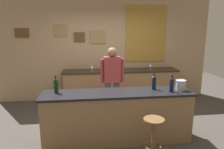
% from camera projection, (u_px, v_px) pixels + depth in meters
% --- Properties ---
extents(ground_plane, '(10.00, 10.00, 0.00)m').
position_uv_depth(ground_plane, '(114.00, 129.00, 4.31)').
color(ground_plane, '#423D38').
extents(back_wall, '(6.00, 0.09, 2.80)m').
position_uv_depth(back_wall, '(106.00, 50.00, 5.97)').
color(back_wall, tan).
rests_on(back_wall, ground_plane).
extents(bar_counter, '(2.67, 0.60, 0.92)m').
position_uv_depth(bar_counter, '(117.00, 116.00, 3.82)').
color(bar_counter, olive).
rests_on(bar_counter, ground_plane).
extents(side_counter, '(3.14, 0.56, 0.90)m').
position_uv_depth(side_counter, '(121.00, 86.00, 5.86)').
color(side_counter, olive).
rests_on(side_counter, ground_plane).
extents(bartender, '(0.52, 0.21, 1.62)m').
position_uv_depth(bartender, '(112.00, 78.00, 4.65)').
color(bartender, '#384766').
rests_on(bartender, ground_plane).
extents(bar_stool, '(0.32, 0.32, 0.68)m').
position_uv_depth(bar_stool, '(153.00, 132.00, 3.25)').
color(bar_stool, brown).
rests_on(bar_stool, ground_plane).
extents(wine_bottle_a, '(0.07, 0.07, 0.31)m').
position_uv_depth(wine_bottle_a, '(56.00, 85.00, 3.66)').
color(wine_bottle_a, black).
rests_on(wine_bottle_a, bar_counter).
extents(wine_bottle_b, '(0.07, 0.07, 0.31)m').
position_uv_depth(wine_bottle_b, '(154.00, 82.00, 3.86)').
color(wine_bottle_b, black).
rests_on(wine_bottle_b, bar_counter).
extents(wine_bottle_c, '(0.07, 0.07, 0.31)m').
position_uv_depth(wine_bottle_c, '(172.00, 84.00, 3.72)').
color(wine_bottle_c, black).
rests_on(wine_bottle_c, bar_counter).
extents(ice_bucket, '(0.19, 0.19, 0.19)m').
position_uv_depth(ice_bucket, '(181.00, 85.00, 3.83)').
color(ice_bucket, '#B7BABF').
rests_on(ice_bucket, bar_counter).
extents(wine_glass_a, '(0.07, 0.07, 0.16)m').
position_uv_depth(wine_glass_a, '(92.00, 67.00, 5.59)').
color(wine_glass_a, silver).
rests_on(wine_glass_a, side_counter).
extents(wine_glass_b, '(0.07, 0.07, 0.16)m').
position_uv_depth(wine_glass_b, '(150.00, 65.00, 5.85)').
color(wine_glass_b, silver).
rests_on(wine_glass_b, side_counter).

